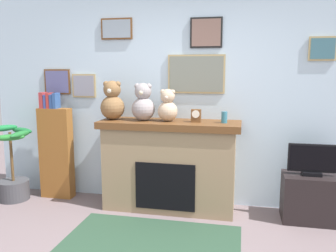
% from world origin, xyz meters
% --- Properties ---
extents(back_wall, '(5.20, 0.15, 2.60)m').
position_xyz_m(back_wall, '(-0.00, 2.00, 1.31)').
color(back_wall, silver).
rests_on(back_wall, ground_plane).
extents(fireplace, '(1.67, 0.58, 1.08)m').
position_xyz_m(fireplace, '(-0.12, 1.68, 0.55)').
color(fireplace, '#94795B').
rests_on(fireplace, ground_plane).
extents(bookshelf, '(0.43, 0.16, 1.40)m').
position_xyz_m(bookshelf, '(-1.67, 1.74, 0.64)').
color(bookshelf, brown).
rests_on(bookshelf, ground_plane).
extents(potted_plant, '(0.53, 0.55, 1.05)m').
position_xyz_m(potted_plant, '(-2.18, 1.52, 0.34)').
color(potted_plant, '#3F3F44').
rests_on(potted_plant, ground_plane).
extents(tv_stand, '(0.60, 0.40, 0.53)m').
position_xyz_m(tv_stand, '(1.50, 1.64, 0.26)').
color(tv_stand, black).
rests_on(tv_stand, ground_plane).
extents(television, '(0.52, 0.14, 0.35)m').
position_xyz_m(television, '(1.50, 1.64, 0.70)').
color(television, black).
rests_on(television, tv_stand).
extents(area_rug, '(1.75, 1.14, 0.01)m').
position_xyz_m(area_rug, '(-0.12, 0.74, 0.00)').
color(area_rug, '#284532').
rests_on(area_rug, ground_plane).
extents(candle_jar, '(0.07, 0.07, 0.13)m').
position_xyz_m(candle_jar, '(0.52, 1.66, 1.15)').
color(candle_jar, teal).
rests_on(candle_jar, fireplace).
extents(mantel_clock, '(0.11, 0.08, 0.15)m').
position_xyz_m(mantel_clock, '(0.20, 1.66, 1.16)').
color(mantel_clock, brown).
rests_on(mantel_clock, fireplace).
extents(teddy_bear_cream, '(0.29, 0.29, 0.47)m').
position_xyz_m(teddy_bear_cream, '(-0.83, 1.66, 1.30)').
color(teddy_bear_cream, brown).
rests_on(teddy_bear_cream, fireplace).
extents(teddy_bear_brown, '(0.28, 0.28, 0.45)m').
position_xyz_m(teddy_bear_brown, '(-0.44, 1.66, 1.28)').
color(teddy_bear_brown, gray).
rests_on(teddy_bear_brown, fireplace).
extents(teddy_bear_tan, '(0.24, 0.24, 0.38)m').
position_xyz_m(teddy_bear_tan, '(-0.14, 1.66, 1.25)').
color(teddy_bear_tan, tan).
rests_on(teddy_bear_tan, fireplace).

